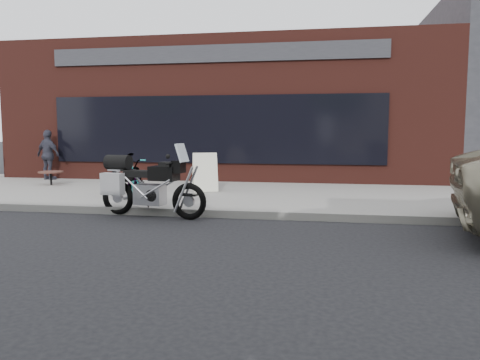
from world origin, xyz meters
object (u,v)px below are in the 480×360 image
at_px(sandwich_sign, 205,172).
at_px(cafe_patron_right, 48,155).
at_px(cafe_table, 51,172).
at_px(bicycle_front, 135,177).
at_px(motorcycle, 145,185).
at_px(bicycle_rear, 126,174).

relative_size(sandwich_sign, cafe_patron_right, 0.62).
bearing_deg(cafe_table, bicycle_front, -27.29).
xyz_separation_m(motorcycle, sandwich_sign, (0.46, 2.87, 0.01)).
relative_size(bicycle_front, cafe_patron_right, 1.09).
bearing_deg(cafe_patron_right, cafe_table, 142.15).
bearing_deg(cafe_table, motorcycle, -39.64).
height_order(cafe_table, cafe_patron_right, cafe_patron_right).
bearing_deg(cafe_table, cafe_patron_right, 123.95).
relative_size(cafe_table, cafe_patron_right, 0.43).
xyz_separation_m(bicycle_front, bicycle_rear, (-0.30, 0.17, 0.05)).
xyz_separation_m(bicycle_front, sandwich_sign, (1.40, 1.10, 0.04)).
distance_m(bicycle_front, bicycle_rear, 0.35).
distance_m(bicycle_rear, sandwich_sign, 1.94).
bearing_deg(bicycle_front, sandwich_sign, 22.16).
relative_size(motorcycle, cafe_patron_right, 1.46).
distance_m(sandwich_sign, cafe_table, 4.62).
xyz_separation_m(motorcycle, bicycle_front, (-0.94, 1.77, -0.03)).
relative_size(bicycle_front, sandwich_sign, 1.74).
height_order(bicycle_front, cafe_table, bicycle_front).
xyz_separation_m(bicycle_rear, sandwich_sign, (1.70, 0.93, -0.01)).
distance_m(motorcycle, cafe_table, 5.35).
bearing_deg(bicycle_rear, motorcycle, -53.15).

